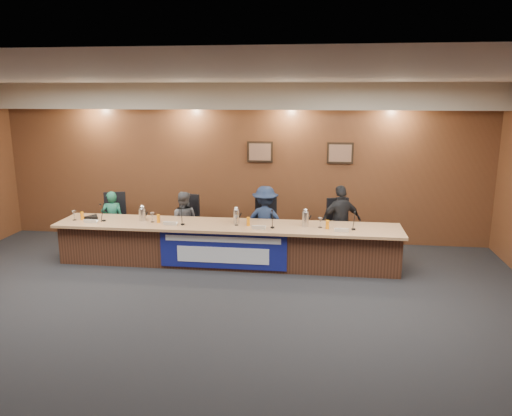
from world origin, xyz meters
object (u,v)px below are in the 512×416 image
(panelist_d, at_px, (341,222))
(office_chair_c, at_px, (266,229))
(panelist_b, at_px, (183,222))
(panelist_a, at_px, (113,220))
(office_chair_a, at_px, (115,224))
(dais_body, at_px, (227,245))
(office_chair_b, at_px, (185,226))
(panelist_c, at_px, (265,221))
(banner, at_px, (223,251))
(office_chair_d, at_px, (340,231))
(speakerphone, at_px, (93,217))
(carafe_right, at_px, (305,219))
(carafe_left, at_px, (143,215))
(carafe_mid, at_px, (236,216))

(panelist_d, relative_size, office_chair_c, 2.86)
(panelist_b, bearing_deg, panelist_a, -0.68)
(panelist_a, xyz_separation_m, office_chair_a, (0.00, 0.10, -0.10))
(dais_body, distance_m, office_chair_b, 1.21)
(panelist_a, xyz_separation_m, panelist_c, (3.02, 0.00, 0.08))
(dais_body, bearing_deg, panelist_a, 165.59)
(panelist_d, relative_size, office_chair_b, 2.86)
(dais_body, relative_size, office_chair_a, 12.50)
(banner, relative_size, office_chair_d, 4.58)
(office_chair_d, xyz_separation_m, speakerphone, (-4.55, -0.67, 0.30))
(office_chair_c, xyz_separation_m, carafe_right, (0.77, -0.74, 0.40))
(dais_body, relative_size, office_chair_c, 12.50)
(dais_body, distance_m, carafe_right, 1.49)
(carafe_left, bearing_deg, office_chair_d, 11.19)
(office_chair_d, height_order, carafe_mid, carafe_mid)
(banner, xyz_separation_m, carafe_left, (-1.56, 0.42, 0.48))
(panelist_a, distance_m, panelist_b, 1.43)
(office_chair_c, relative_size, carafe_mid, 1.92)
(panelist_d, height_order, carafe_right, panelist_d)
(speakerphone, bearing_deg, panelist_d, 7.20)
(carafe_mid, bearing_deg, carafe_left, -179.03)
(office_chair_a, relative_size, office_chair_d, 1.00)
(panelist_b, xyz_separation_m, office_chair_a, (-1.43, 0.10, -0.11))
(banner, relative_size, speakerphone, 6.88)
(office_chair_b, relative_size, carafe_left, 2.17)
(panelist_d, height_order, office_chair_b, panelist_d)
(panelist_c, relative_size, carafe_mid, 5.30)
(banner, bearing_deg, carafe_left, 164.75)
(panelist_a, bearing_deg, office_chair_c, 163.25)
(carafe_right, bearing_deg, office_chair_c, 136.13)
(dais_body, distance_m, panelist_c, 0.93)
(banner, distance_m, panelist_d, 2.29)
(office_chair_c, distance_m, carafe_left, 2.32)
(office_chair_d, xyz_separation_m, carafe_right, (-0.63, -0.74, 0.40))
(panelist_c, relative_size, carafe_right, 5.02)
(panelist_b, relative_size, panelist_c, 0.89)
(panelist_d, height_order, carafe_left, panelist_d)
(dais_body, distance_m, speakerphone, 2.56)
(dais_body, distance_m, panelist_d, 2.14)
(dais_body, bearing_deg, panelist_d, 16.98)
(dais_body, bearing_deg, speakerphone, 179.05)
(office_chair_c, distance_m, office_chair_d, 1.40)
(office_chair_c, bearing_deg, office_chair_d, -5.56)
(carafe_right, bearing_deg, office_chair_d, 49.66)
(panelist_d, bearing_deg, office_chair_b, -23.67)
(panelist_b, xyz_separation_m, office_chair_d, (2.99, 0.10, -0.11))
(panelist_a, bearing_deg, office_chair_a, -108.65)
(office_chair_b, bearing_deg, dais_body, -25.51)
(panelist_a, height_order, office_chair_a, panelist_a)
(panelist_a, height_order, carafe_mid, panelist_a)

